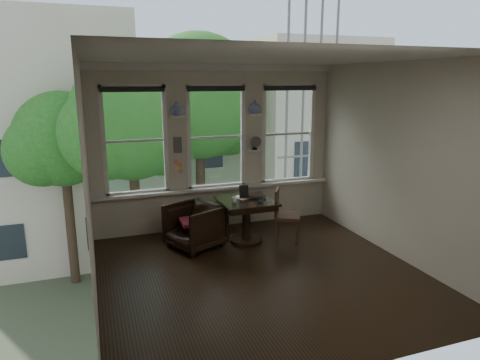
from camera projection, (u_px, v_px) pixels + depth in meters
name	position (u px, v px, depth m)	size (l,w,h in m)	color
ground	(261.00, 273.00, 6.17)	(4.50, 4.50, 0.00)	black
ceiling	(264.00, 58.00, 5.48)	(4.50, 4.50, 0.00)	silver
wall_back	(216.00, 148.00, 7.89)	(4.50, 4.50, 0.00)	beige
wall_front	(360.00, 223.00, 3.76)	(4.50, 4.50, 0.00)	beige
wall_left	(88.00, 185.00, 5.09)	(4.50, 4.50, 0.00)	beige
wall_right	(398.00, 162.00, 6.55)	(4.50, 4.50, 0.00)	beige
window_left	(135.00, 141.00, 7.37)	(1.10, 0.12, 1.90)	white
window_center	(216.00, 137.00, 7.84)	(1.10, 0.12, 1.90)	white
window_right	(287.00, 134.00, 8.31)	(1.10, 0.12, 1.90)	white
shelf_left	(177.00, 117.00, 7.42)	(0.26, 0.16, 0.03)	white
shelf_right	(255.00, 114.00, 7.89)	(0.26, 0.16, 0.03)	white
intercom	(178.00, 145.00, 7.56)	(0.14, 0.06, 0.28)	#59544F
sticky_notes	(178.00, 164.00, 7.65)	(0.16, 0.01, 0.24)	pink
desk_fan	(255.00, 145.00, 8.01)	(0.20, 0.20, 0.24)	#59544F
vase_left	(177.00, 108.00, 7.39)	(0.24, 0.24, 0.25)	white
vase_right	(255.00, 107.00, 7.86)	(0.24, 0.24, 0.25)	white
table	(246.00, 221.00, 7.29)	(0.90, 0.90, 0.75)	black
armchair_left	(195.00, 226.00, 7.06)	(0.79, 0.81, 0.74)	black
cushion_red	(195.00, 221.00, 7.04)	(0.45, 0.45, 0.06)	maroon
side_chair_right	(288.00, 216.00, 7.30)	(0.42, 0.42, 0.92)	#452618
laptop	(256.00, 199.00, 7.22)	(0.31, 0.20, 0.02)	black
mug	(234.00, 200.00, 7.05)	(0.10, 0.10, 0.09)	white
drinking_glass	(260.00, 200.00, 7.00)	(0.13, 0.13, 0.10)	white
tablet	(244.00, 192.00, 7.31)	(0.16, 0.02, 0.22)	black
papers	(242.00, 197.00, 7.35)	(0.22, 0.30, 0.00)	silver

